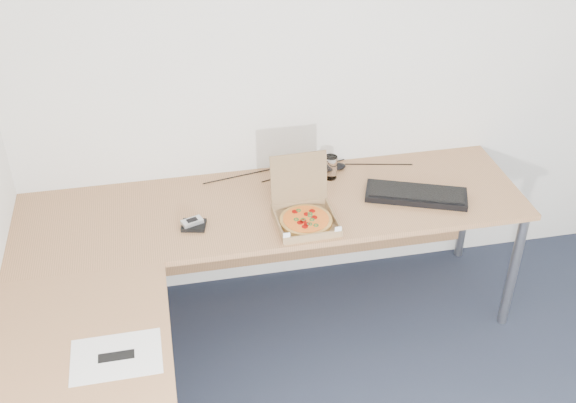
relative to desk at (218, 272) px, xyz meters
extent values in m
cube|color=#B67D4F|center=(0.32, 0.43, 0.01)|extent=(2.50, 0.70, 0.03)
cylinder|color=gray|center=(1.52, 0.73, -0.35)|extent=(0.05, 0.05, 0.70)
cube|color=#97754B|center=(0.45, 0.23, 0.03)|extent=(0.28, 0.28, 0.01)
cube|color=#97754B|center=(0.45, 0.39, 0.18)|extent=(0.28, 0.06, 0.27)
cylinder|color=gold|center=(0.45, 0.23, 0.05)|extent=(0.25, 0.25, 0.02)
cylinder|color=red|center=(0.45, 0.23, 0.06)|extent=(0.22, 0.22, 0.00)
cylinder|color=silver|center=(0.66, 0.61, 0.09)|extent=(0.07, 0.07, 0.12)
cube|color=black|center=(1.03, 0.35, 0.05)|extent=(0.53, 0.35, 0.03)
ellipsoid|color=black|center=(0.72, 0.69, 0.05)|extent=(0.11, 0.09, 0.03)
cube|color=black|center=(-0.08, 0.31, 0.04)|extent=(0.13, 0.12, 0.02)
cube|color=#B2B5BA|center=(-0.08, 0.32, 0.06)|extent=(0.11, 0.08, 0.02)
cube|color=white|center=(-0.43, -0.45, 0.03)|extent=(0.34, 0.24, 0.00)
camera|label=1|loc=(-0.17, -2.38, 1.96)|focal=43.64mm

